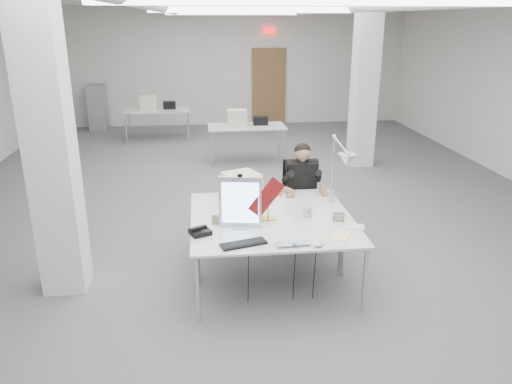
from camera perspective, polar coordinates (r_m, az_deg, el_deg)
room_shell at (r=7.47m, az=-0.28°, el=10.19°), size 10.04×14.04×3.24m
desk_main at (r=5.21m, az=2.45°, el=-4.84°), size 1.80×0.90×0.02m
desk_second at (r=6.04m, az=1.16°, el=-1.38°), size 1.80×0.90×0.02m
bg_desk_a at (r=10.46m, az=-1.07°, el=7.49°), size 1.60×0.80×0.02m
bg_desk_b at (r=12.62m, az=-11.23°, el=9.16°), size 1.60×0.80×0.02m
filing_cabinet at (r=14.30m, az=-17.64°, el=9.20°), size 0.45×0.55×1.20m
office_chair at (r=6.76m, az=5.09°, el=-0.88°), size 0.55×0.55×1.10m
seated_person at (r=6.61m, az=5.27°, el=1.81°), size 0.46×0.57×0.84m
monitor at (r=5.26m, az=-1.83°, el=-1.16°), size 0.45×0.12×0.56m
pennant at (r=5.24m, az=1.20°, el=-0.60°), size 0.40×0.10×0.44m
keyboard at (r=4.94m, az=-1.42°, el=-5.94°), size 0.48×0.28×0.02m
laptop at (r=4.91m, az=4.42°, el=-6.14°), size 0.36×0.25×0.03m
mouse at (r=4.93m, az=7.15°, el=-6.04°), size 0.10×0.07×0.04m
bankers_lamp at (r=5.49m, az=1.39°, el=-1.57°), size 0.30×0.17×0.32m
desk_phone at (r=5.20m, az=-6.39°, el=-4.58°), size 0.25×0.24×0.05m
picture_frame_left at (r=5.42m, az=-4.39°, el=-3.18°), size 0.13×0.06×0.10m
picture_frame_right at (r=5.56m, az=9.44°, el=-2.81°), size 0.13×0.07×0.10m
desk_clock at (r=5.64m, az=5.91°, el=-2.34°), size 0.12×0.06×0.11m
paper_stack_a at (r=5.05m, az=8.59°, el=-5.68°), size 0.27×0.33×0.01m
paper_stack_b at (r=5.20m, az=9.67°, el=-4.99°), size 0.26×0.28×0.01m
paper_stack_c at (r=5.46m, az=11.13°, el=-3.88°), size 0.25×0.21×0.01m
beige_monitor at (r=6.00m, az=-1.66°, el=0.47°), size 0.50×0.49×0.37m
architect_lamp at (r=5.81m, az=9.41°, el=2.50°), size 0.28×0.74×0.93m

